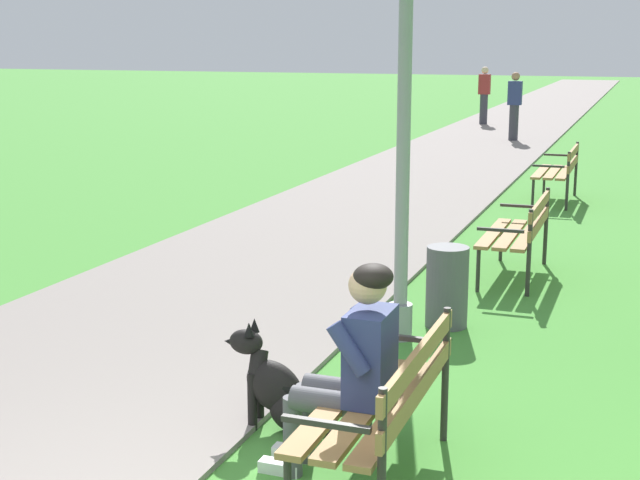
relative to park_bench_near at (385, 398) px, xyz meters
The scene contains 10 objects.
paved_path 22.78m from the park_bench_near, 96.55° to the left, with size 3.27×60.00×0.04m, color gray.
park_bench_near is the anchor object (origin of this frame).
park_bench_mid 4.86m from the park_bench_near, 89.51° to the left, with size 0.55×1.50×0.85m.
park_bench_far 9.65m from the park_bench_near, 90.28° to the left, with size 0.55×1.50×0.85m.
person_seated_on_near_bench 0.27m from the park_bench_near, behind, with size 0.74×0.49×1.25m.
dog_black 0.98m from the park_bench_near, 148.99° to the left, with size 0.83×0.29×0.71m.
lamp_post_near 3.04m from the park_bench_near, 103.26° to the left, with size 0.24×0.24×4.12m.
litter_bin 3.00m from the park_bench_near, 95.88° to the left, with size 0.36×0.36×0.70m, color #515156.
pedestrian_distant 17.92m from the park_bench_near, 96.23° to the left, with size 0.32×0.22×1.65m.
pedestrian_further_distant 22.10m from the park_bench_near, 98.82° to the left, with size 0.32×0.22×1.65m.
Camera 1 is at (1.89, -3.18, 2.43)m, focal length 51.87 mm.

